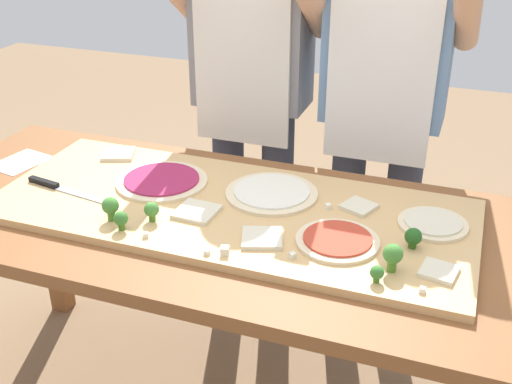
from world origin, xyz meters
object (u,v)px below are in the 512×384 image
Objects in this scene: pizza_slice_near_left at (359,207)px; cheese_crumble_d at (422,290)px; chefs_knife at (57,187)px; recipe_note at (21,162)px; pizza_whole_tomato_red at (338,240)px; pizza_whole_cheese_artichoke at (433,223)px; cheese_crumble_a at (292,255)px; pizza_slice_near_right at (118,154)px; broccoli_floret_front_mid at (393,255)px; broccoli_floret_back_left at (110,207)px; cheese_crumble_c at (207,252)px; broccoli_floret_front_left at (377,273)px; cheese_crumble_e at (146,235)px; cook_left at (252,78)px; broccoli_floret_back_mid at (121,219)px; pizza_slice_far_left at (197,212)px; pizza_whole_beet_magenta at (162,181)px; broccoli_floret_front_right at (152,210)px; cook_right at (384,92)px; prep_table at (216,245)px; cheese_crumble_b at (328,206)px; pizza_whole_white_garlic at (272,193)px; pizza_slice_far_right at (262,238)px; cheese_crumble_f at (225,251)px; broccoli_floret_back_right at (413,237)px.

pizza_slice_near_left is 0.40m from cheese_crumble_d.
recipe_note is (-0.26, 0.16, -0.03)m from chefs_knife.
pizza_whole_tomato_red is 0.28m from pizza_whole_cheese_artichoke.
chefs_knife is at bearing 171.08° from cheese_crumble_a.
broccoli_floret_front_mid is (0.96, -0.37, 0.04)m from pizza_slice_near_right.
pizza_slice_near_left is (0.87, 0.18, 0.00)m from chefs_knife.
cheese_crumble_c is (0.31, -0.07, -0.03)m from broccoli_floret_back_left.
broccoli_floret_front_left is at bearing -107.17° from pizza_whole_cheese_artichoke.
cheese_crumble_a is at bearing 5.14° from cheese_crumble_e.
cheese_crumble_a is at bearing 173.83° from cheese_crumble_d.
cook_left reaches higher than broccoli_floret_front_left.
broccoli_floret_back_mid is 0.84m from cook_left.
pizza_slice_far_left is at bearing 158.50° from cheese_crumble_a.
pizza_whole_beet_magenta and pizza_whole_cheese_artichoke have the same top height.
broccoli_floret_front_right is 0.03× the size of cook_right.
recipe_note is at bearing 171.26° from pizza_whole_tomato_red.
recipe_note is at bearing 171.54° from prep_table.
pizza_whole_beet_magenta is at bearing -178.52° from cheese_crumble_b.
pizza_whole_tomato_red is 2.12× the size of pizza_slice_near_right.
pizza_whole_beet_magenta is at bearing 142.48° from pizza_slice_far_left.
broccoli_floret_front_right is at bearing -135.25° from pizza_whole_white_garlic.
broccoli_floret_front_mid is (1.00, -0.09, 0.04)m from chefs_knife.
prep_table is 0.34m from cheese_crumble_b.
broccoli_floret_back_mid is at bearing 179.45° from broccoli_floret_front_left.
cheese_crumble_a reaches higher than cheese_crumble_e.
recipe_note is at bearing 179.76° from cheese_crumble_b.
broccoli_floret_back_left reaches higher than broccoli_floret_front_left.
cook_right is at bearing 72.42° from cheese_crumble_c.
pizza_slice_near_right is 1.84× the size of broccoli_floret_front_right.
pizza_slice_far_left is 2.57× the size of broccoli_floret_front_left.
cheese_crumble_a is at bearing -94.86° from cook_right.
cheese_crumble_c is at bearing -47.68° from pizza_whole_beet_magenta.
cook_left is at bearing 112.20° from pizza_slice_far_right.
broccoli_floret_front_left is at bearing -0.55° from broccoli_floret_back_mid.
cook_right is (0.38, 0.67, 0.17)m from pizza_slice_far_left.
broccoli_floret_back_mid is 0.30× the size of recipe_note.
cheese_crumble_c is 0.07× the size of recipe_note.
cook_left reaches higher than cheese_crumble_a.
broccoli_floret_back_left is at bearing 145.53° from broccoli_floret_back_mid.
cheese_crumble_d reaches higher than recipe_note.
broccoli_floret_front_left is at bearing 1.76° from cheese_crumble_f.
pizza_whole_white_garlic reaches higher than cheese_crumble_b.
recipe_note is at bearing 151.93° from broccoli_floret_back_mid.
pizza_whole_cheese_artichoke is at bearing 0.59° from cheese_crumble_b.
chefs_knife is 1.40× the size of pizza_whole_tomato_red.
pizza_slice_near_right is at bearing 142.21° from cheese_crumble_f.
pizza_slice_far_right is at bearing -165.47° from broccoli_floret_back_right.
broccoli_floret_back_mid is 0.03× the size of cook_left.
cheese_crumble_e is (-0.18, 0.02, 0.00)m from cheese_crumble_c.
broccoli_floret_back_left is at bearing -162.58° from broccoli_floret_front_right.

